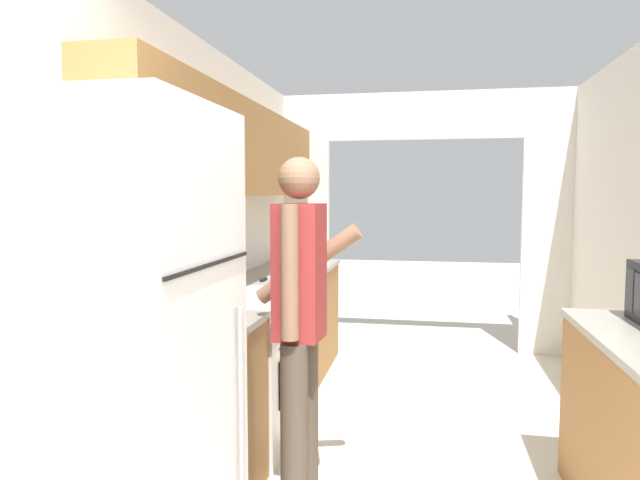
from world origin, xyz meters
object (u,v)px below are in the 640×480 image
person (300,325)px  range_oven (240,368)px  knife (265,279)px  refrigerator (106,380)px

person → range_oven: bearing=41.7°
knife → refrigerator: bearing=-85.9°
refrigerator → person: 0.99m
refrigerator → knife: bearing=92.4°
refrigerator → range_oven: size_ratio=1.73×
person → knife: bearing=26.9°
person → knife: (-0.55, 1.35, 0.00)m
person → knife: 1.46m
range_oven → knife: size_ratio=3.52×
refrigerator → knife: refrigerator is taller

